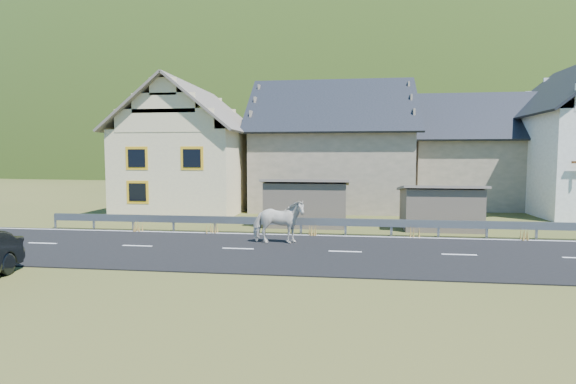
# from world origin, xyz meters

# --- Properties ---
(ground) EXTENTS (160.00, 160.00, 0.00)m
(ground) POSITION_xyz_m (0.00, 0.00, 0.00)
(ground) COLOR #303C17
(ground) RESTS_ON ground
(road) EXTENTS (60.00, 7.00, 0.04)m
(road) POSITION_xyz_m (0.00, 0.00, 0.02)
(road) COLOR black
(road) RESTS_ON ground
(lane_markings) EXTENTS (60.00, 6.60, 0.01)m
(lane_markings) POSITION_xyz_m (0.00, 0.00, 0.04)
(lane_markings) COLOR silver
(lane_markings) RESTS_ON road
(guardrail) EXTENTS (28.10, 0.09, 0.75)m
(guardrail) POSITION_xyz_m (-0.00, 3.68, 0.56)
(guardrail) COLOR #93969B
(guardrail) RESTS_ON ground
(shed_left) EXTENTS (4.30, 3.30, 2.40)m
(shed_left) POSITION_xyz_m (-2.00, 6.50, 1.10)
(shed_left) COLOR #6A5C4E
(shed_left) RESTS_ON ground
(shed_right) EXTENTS (3.80, 2.90, 2.20)m
(shed_right) POSITION_xyz_m (4.50, 6.00, 1.00)
(shed_right) COLOR #6A5C4E
(shed_right) RESTS_ON ground
(house_cream) EXTENTS (7.80, 9.80, 8.30)m
(house_cream) POSITION_xyz_m (-10.00, 12.00, 4.36)
(house_cream) COLOR beige
(house_cream) RESTS_ON ground
(house_stone_a) EXTENTS (10.80, 9.80, 8.90)m
(house_stone_a) POSITION_xyz_m (-1.00, 15.00, 4.63)
(house_stone_a) COLOR tan
(house_stone_a) RESTS_ON ground
(house_stone_b) EXTENTS (9.80, 8.80, 8.10)m
(house_stone_b) POSITION_xyz_m (9.00, 17.00, 4.24)
(house_stone_b) COLOR tan
(house_stone_b) RESTS_ON ground
(mountain) EXTENTS (440.00, 280.00, 260.00)m
(mountain) POSITION_xyz_m (5.00, 180.00, -20.00)
(mountain) COLOR #1D3210
(mountain) RESTS_ON ground
(conifer_patch) EXTENTS (76.00, 50.00, 28.00)m
(conifer_patch) POSITION_xyz_m (-55.00, 110.00, 6.00)
(conifer_patch) COLOR black
(conifer_patch) RESTS_ON ground
(horse) EXTENTS (1.10, 2.14, 1.75)m
(horse) POSITION_xyz_m (-2.64, 1.21, 0.92)
(horse) COLOR beige
(horse) RESTS_ON road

